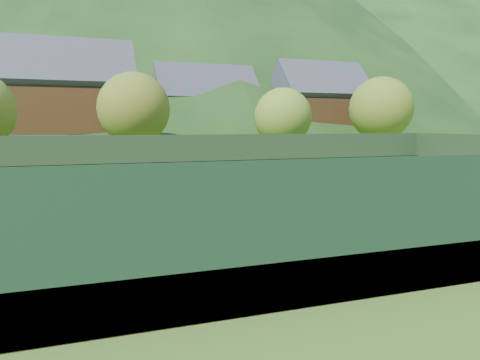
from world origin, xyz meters
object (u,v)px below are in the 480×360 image
object	(u,v)px
chalet_left	(68,107)
chalet_right	(319,113)
student_b	(278,178)
student_d	(353,175)
ball_hopper	(136,212)
chalet_mid	(205,115)
student_a	(257,179)
tennis_net	(257,190)
coach	(167,197)
student_c	(345,175)

from	to	relation	value
chalet_left	chalet_right	bearing A→B (deg)	0.00
student_b	student_d	size ratio (longest dim) A/B	0.96
ball_hopper	chalet_left	xyz separation A→B (m)	(-3.79, 34.88, 4.88)
student_b	chalet_left	distance (m)	30.31
chalet_mid	chalet_right	xyz separation A→B (m)	(14.00, -4.00, 0.27)
student_d	chalet_left	xyz separation A→B (m)	(-17.16, 27.51, 4.92)
student_a	chalet_left	world-z (taller)	chalet_left
tennis_net	coach	bearing A→B (deg)	-150.28
student_d	chalet_mid	bearing A→B (deg)	-71.34
tennis_net	chalet_mid	xyz separation A→B (m)	(6.00, 34.00, 4.47)
student_d	chalet_mid	world-z (taller)	chalet_mid
tennis_net	chalet_right	distance (m)	36.37
student_a	tennis_net	bearing A→B (deg)	93.31
student_a	student_b	distance (m)	1.21
student_c	student_d	world-z (taller)	student_c
coach	student_a	size ratio (longest dim) A/B	1.35
chalet_left	coach	bearing A→B (deg)	-81.02
coach	student_d	world-z (taller)	coach
student_b	coach	bearing A→B (deg)	57.68
student_c	chalet_mid	bearing A→B (deg)	-82.35
tennis_net	chalet_right	xyz separation A→B (m)	(20.00, 30.00, 4.74)
student_c	chalet_mid	xyz separation A→B (m)	(-0.19, 32.14, 4.16)
chalet_mid	chalet_right	size ratio (longest dim) A/B	1.06
student_b	ball_hopper	bearing A→B (deg)	61.89
student_d	chalet_right	xyz separation A→B (m)	(12.84, 27.51, 4.53)
tennis_net	ball_hopper	distance (m)	7.91
tennis_net	chalet_mid	world-z (taller)	chalet_mid
student_b	chalet_left	size ratio (longest dim) A/B	0.10
coach	chalet_right	bearing A→B (deg)	59.77
student_a	chalet_right	xyz separation A→B (m)	(18.81, 26.91, 4.59)
chalet_mid	student_a	bearing A→B (deg)	-98.84
coach	student_a	world-z (taller)	coach
student_a	chalet_mid	distance (m)	31.58
chalet_right	student_b	bearing A→B (deg)	-122.94
coach	ball_hopper	size ratio (longest dim) A/B	1.75
chalet_mid	chalet_left	bearing A→B (deg)	-165.96
coach	student_b	world-z (taller)	coach
student_c	ball_hopper	size ratio (longest dim) A/B	1.63
student_c	tennis_net	xyz separation A→B (m)	(-6.19, -1.86, -0.31)
chalet_left	tennis_net	bearing A→B (deg)	-71.57
tennis_net	chalet_left	bearing A→B (deg)	108.43
ball_hopper	tennis_net	bearing A→B (deg)	38.19
student_b	student_c	size ratio (longest dim) A/B	0.83
student_a	student_d	world-z (taller)	student_d
chalet_right	tennis_net	bearing A→B (deg)	-123.69
student_b	chalet_mid	distance (m)	31.73
student_b	chalet_mid	bearing A→B (deg)	-76.54
ball_hopper	chalet_mid	bearing A→B (deg)	72.57
chalet_left	chalet_right	world-z (taller)	chalet_left
student_b	chalet_right	distance (m)	32.76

